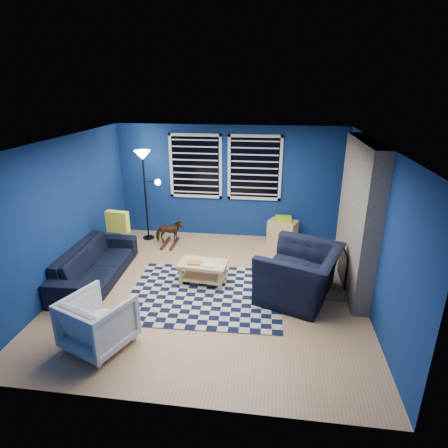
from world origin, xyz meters
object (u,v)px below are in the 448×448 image
object	(u,v)px
armchair_bent	(98,322)
coffee_table	(203,268)
tv	(348,185)
armchair_big	(300,274)
sofa	(96,263)
cabinet	(283,231)
floor_lamp	(144,168)
rocking_horse	(169,232)

from	to	relation	value
armchair_bent	coffee_table	distance (m)	2.11
tv	coffee_table	xyz separation A→B (m)	(-2.63, -1.81, -1.11)
armchair_big	coffee_table	world-z (taller)	armchair_big
sofa	cabinet	distance (m)	3.97
coffee_table	armchair_bent	bearing A→B (deg)	-119.87
coffee_table	floor_lamp	bearing A→B (deg)	130.77
rocking_horse	floor_lamp	world-z (taller)	floor_lamp
coffee_table	cabinet	bearing A→B (deg)	55.64
rocking_horse	coffee_table	bearing A→B (deg)	-164.21
armchair_bent	tv	bearing A→B (deg)	-112.91
tv	cabinet	distance (m)	1.69
armchair_big	floor_lamp	bearing A→B (deg)	-102.17
armchair_bent	coffee_table	world-z (taller)	armchair_bent
rocking_horse	floor_lamp	distance (m)	1.46
sofa	armchair_big	xyz separation A→B (m)	(3.56, -0.12, 0.11)
armchair_big	rocking_horse	size ratio (longest dim) A/B	2.28
sofa	coffee_table	distance (m)	1.92
coffee_table	armchair_big	bearing A→B (deg)	-8.08
floor_lamp	rocking_horse	bearing A→B (deg)	-28.33
tv	armchair_big	size ratio (longest dim) A/B	0.76
floor_lamp	tv	bearing A→B (deg)	-0.52
armchair_big	rocking_horse	bearing A→B (deg)	-103.03
armchair_bent	floor_lamp	bearing A→B (deg)	-59.23
armchair_big	armchair_bent	xyz separation A→B (m)	(-2.69, -1.60, -0.06)
armchair_big	armchair_bent	bearing A→B (deg)	-38.76
tv	armchair_bent	distance (m)	5.28
cabinet	armchair_bent	bearing A→B (deg)	-100.32
sofa	cabinet	xyz separation A→B (m)	(3.32, 2.17, -0.05)
sofa	armchair_big	distance (m)	3.56
tv	sofa	distance (m)	5.05
coffee_table	floor_lamp	distance (m)	2.78
armchair_bent	rocking_horse	bearing A→B (deg)	-67.87
rocking_horse	cabinet	xyz separation A→B (m)	(2.44, 0.51, -0.05)
sofa	coffee_table	xyz separation A→B (m)	(1.92, 0.12, -0.03)
coffee_table	tv	bearing A→B (deg)	34.48
coffee_table	cabinet	distance (m)	2.49
tv	armchair_big	xyz separation A→B (m)	(-0.99, -2.04, -0.97)
armchair_bent	floor_lamp	size ratio (longest dim) A/B	0.40
sofa	coffee_table	bearing A→B (deg)	-88.94
sofa	armchair_bent	world-z (taller)	armchair_bent
armchair_bent	cabinet	world-z (taller)	armchair_bent
armchair_big	floor_lamp	world-z (taller)	floor_lamp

